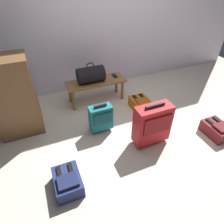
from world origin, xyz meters
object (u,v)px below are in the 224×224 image
at_px(suitcase_upright_red, 152,124).
at_px(side_cabinet, 14,98).
at_px(duffel_bag_black, 91,74).
at_px(cell_phone, 115,76).
at_px(suitcase_small_teal, 101,118).
at_px(backpack_maroon, 217,129).
at_px(bench, 96,84).
at_px(backpack_navy, 68,182).
at_px(backpack_orange, 141,104).

height_order(suitcase_upright_red, side_cabinet, side_cabinet).
bearing_deg(suitcase_upright_red, side_cabinet, 149.05).
height_order(duffel_bag_black, cell_phone, duffel_bag_black).
height_order(duffel_bag_black, suitcase_upright_red, duffel_bag_black).
bearing_deg(suitcase_small_teal, backpack_maroon, -25.76).
xyz_separation_m(bench, backpack_navy, (-0.85, -1.51, -0.24)).
relative_size(suitcase_small_teal, side_cabinet, 0.42).
xyz_separation_m(duffel_bag_black, cell_phone, (0.44, 0.03, -0.13)).
height_order(bench, backpack_orange, bench).
height_order(cell_phone, suitcase_small_teal, suitcase_small_teal).
height_order(suitcase_small_teal, side_cabinet, side_cabinet).
bearing_deg(backpack_orange, backpack_maroon, -54.93).
bearing_deg(backpack_maroon, cell_phone, 121.09).
relative_size(cell_phone, backpack_orange, 0.38).
distance_m(backpack_navy, backpack_maroon, 2.13).
xyz_separation_m(cell_phone, suitcase_small_teal, (-0.56, -0.82, -0.16)).
height_order(cell_phone, side_cabinet, side_cabinet).
distance_m(suitcase_upright_red, backpack_orange, 0.81).
xyz_separation_m(backpack_navy, backpack_maroon, (2.13, 0.01, 0.00)).
bearing_deg(backpack_orange, bench, 138.91).
bearing_deg(duffel_bag_black, suitcase_small_teal, -98.64).
bearing_deg(duffel_bag_black, backpack_orange, -37.55).
xyz_separation_m(bench, suitcase_upright_red, (0.34, -1.26, -0.01)).
xyz_separation_m(cell_phone, backpack_navy, (-1.21, -1.54, -0.31)).
distance_m(cell_phone, suitcase_upright_red, 1.29).
bearing_deg(bench, backpack_orange, -41.09).
distance_m(duffel_bag_black, backpack_orange, 0.96).
bearing_deg(backpack_maroon, side_cabinet, 154.80).
relative_size(backpack_orange, backpack_navy, 1.00).
bearing_deg(backpack_maroon, backpack_orange, 125.07).
bearing_deg(cell_phone, side_cabinet, -168.05).
bearing_deg(suitcase_upright_red, backpack_orange, 70.10).
bearing_deg(bench, suitcase_small_teal, -104.34).
height_order(duffel_bag_black, backpack_maroon, duffel_bag_black).
distance_m(suitcase_small_teal, backpack_navy, 0.99).
height_order(suitcase_upright_red, suitcase_small_teal, suitcase_upright_red).
xyz_separation_m(backpack_maroon, side_cabinet, (-2.53, 1.19, 0.46)).
relative_size(backpack_maroon, side_cabinet, 0.35).
relative_size(backpack_navy, backpack_maroon, 1.00).
height_order(suitcase_small_teal, backpack_orange, suitcase_small_teal).
relative_size(suitcase_small_teal, backpack_navy, 1.21).
distance_m(suitcase_upright_red, backpack_maroon, 1.00).
distance_m(bench, duffel_bag_black, 0.21).
bearing_deg(suitcase_small_teal, duffel_bag_black, 81.36).
bearing_deg(suitcase_upright_red, suitcase_small_teal, 138.52).
bearing_deg(suitcase_upright_red, backpack_navy, -168.02).
distance_m(suitcase_upright_red, backpack_navy, 1.23).
bearing_deg(duffel_bag_black, suitcase_upright_red, -71.57).
distance_m(bench, backpack_navy, 1.75).
relative_size(cell_phone, backpack_maroon, 0.38).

